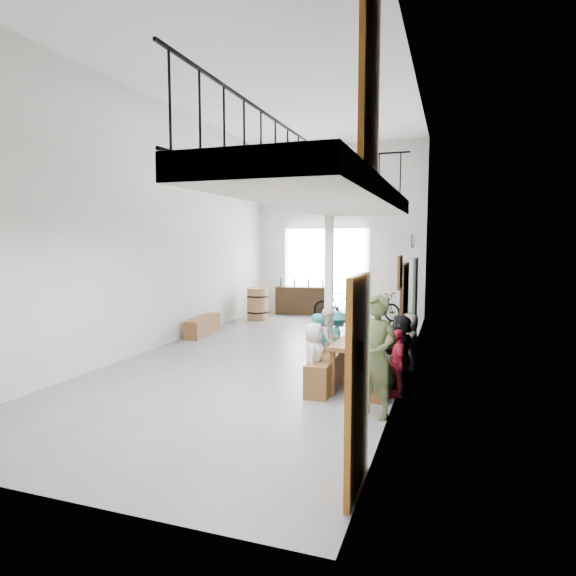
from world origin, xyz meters
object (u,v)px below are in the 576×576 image
at_px(tasting_table, 367,342).
at_px(bicycle_near, 378,306).
at_px(bench_inner, 330,366).
at_px(oak_barrel, 258,304).
at_px(host_standing, 377,356).
at_px(serving_counter, 302,300).
at_px(side_bench, 203,326).

bearing_deg(tasting_table, bicycle_near, 100.18).
bearing_deg(bench_inner, oak_barrel, 121.80).
bearing_deg(oak_barrel, bench_inner, -56.61).
height_order(tasting_table, bicycle_near, bicycle_near).
height_order(oak_barrel, host_standing, host_standing).
height_order(serving_counter, bicycle_near, serving_counter).
xyz_separation_m(tasting_table, bicycle_near, (-0.80, 6.68, -0.28)).
bearing_deg(bicycle_near, oak_barrel, 137.13).
xyz_separation_m(tasting_table, serving_counter, (-3.33, 7.02, -0.26)).
distance_m(bench_inner, host_standing, 1.87).
bearing_deg(serving_counter, bench_inner, -78.47).
bearing_deg(side_bench, bench_inner, -35.43).
bearing_deg(host_standing, tasting_table, 126.55).
distance_m(oak_barrel, bicycle_near, 3.67).
bearing_deg(serving_counter, side_bench, -117.58).
relative_size(bench_inner, bicycle_near, 1.39).
relative_size(bench_inner, oak_barrel, 2.33).
relative_size(tasting_table, host_standing, 1.22).
relative_size(tasting_table, serving_counter, 1.21).
xyz_separation_m(bench_inner, host_standing, (1.00, -1.46, 0.58)).
distance_m(tasting_table, side_bench, 5.52).
relative_size(side_bench, oak_barrel, 1.67).
distance_m(side_bench, host_standing, 6.73).
relative_size(tasting_table, bench_inner, 0.91).
height_order(tasting_table, oak_barrel, oak_barrel).
xyz_separation_m(tasting_table, host_standing, (0.38, -1.51, 0.14)).
bearing_deg(side_bench, oak_barrel, 80.33).
bearing_deg(serving_counter, oak_barrel, -130.01).
bearing_deg(tasting_table, host_standing, -72.43).
xyz_separation_m(side_bench, host_standing, (5.08, -4.36, 0.61)).
bearing_deg(bench_inner, side_bench, 142.98).
relative_size(serving_counter, bicycle_near, 1.04).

